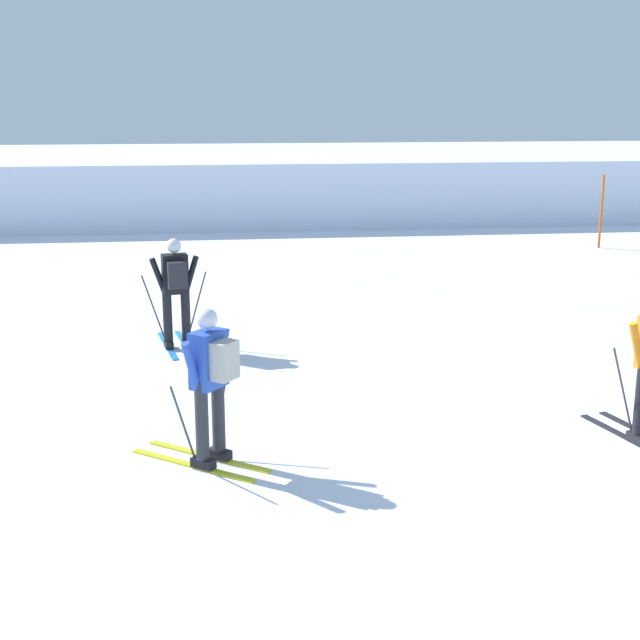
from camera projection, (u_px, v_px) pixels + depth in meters
The scene contains 5 objects.
ground_plane at pixel (539, 417), 10.90m from camera, with size 120.00×120.00×0.00m, color silver.
far_snow_ridge at pixel (329, 181), 29.96m from camera, with size 80.00×9.54×1.88m, color silver.
skier_black at pixel (176, 288), 13.57m from camera, with size 0.99×1.64×1.71m.
skier_blue at pixel (211, 379), 9.26m from camera, with size 1.49×1.27×1.71m.
trail_marker_pole at pixel (601, 212), 22.50m from camera, with size 0.06×0.06×1.84m, color #C65614.
Camera 1 is at (-3.86, -9.88, 3.84)m, focal length 50.30 mm.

